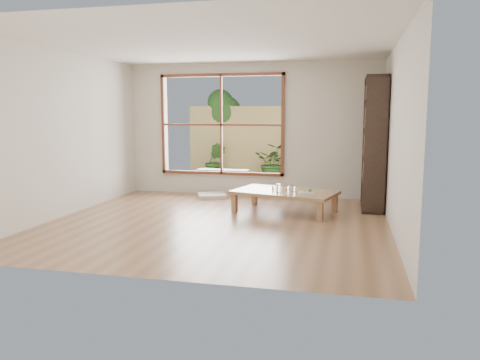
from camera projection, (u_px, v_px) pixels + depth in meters
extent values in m
plane|color=#A27351|center=(218.00, 222.00, 7.02)|extent=(5.00, 5.00, 0.00)
cube|color=tan|center=(285.00, 192.00, 7.69)|extent=(1.82, 1.31, 0.05)
cube|color=tan|center=(234.00, 203.00, 7.73)|extent=(0.10, 0.10, 0.31)
cube|color=tan|center=(255.00, 196.00, 8.39)|extent=(0.10, 0.10, 0.31)
cube|color=tan|center=(320.00, 212.00, 7.05)|extent=(0.10, 0.10, 0.31)
cube|color=tan|center=(335.00, 203.00, 7.71)|extent=(0.10, 0.10, 0.31)
cube|color=silver|center=(212.00, 195.00, 9.10)|extent=(0.69, 0.69, 0.08)
cube|color=#32231C|center=(374.00, 144.00, 7.88)|extent=(0.36, 1.00, 2.23)
cylinder|color=silver|center=(278.00, 188.00, 7.55)|extent=(0.07, 0.07, 0.14)
cylinder|color=silver|center=(293.00, 188.00, 7.63)|extent=(0.07, 0.07, 0.10)
cylinder|color=silver|center=(287.00, 187.00, 7.80)|extent=(0.06, 0.06, 0.08)
cylinder|color=silver|center=(274.00, 187.00, 7.79)|extent=(0.06, 0.06, 0.08)
cube|color=white|center=(306.00, 193.00, 7.44)|extent=(0.28, 0.22, 0.02)
sphere|color=#4C7E32|center=(310.00, 190.00, 7.46)|extent=(0.06, 0.06, 0.06)
cube|color=gold|center=(304.00, 192.00, 7.41)|extent=(0.05, 0.04, 0.02)
cube|color=beige|center=(302.00, 191.00, 7.48)|extent=(0.06, 0.05, 0.02)
cylinder|color=silver|center=(307.00, 193.00, 7.38)|extent=(0.14, 0.03, 0.01)
cube|color=#383028|center=(235.00, 186.00, 10.59)|extent=(2.80, 2.00, 0.05)
cube|color=#32231C|center=(223.00, 171.00, 10.38)|extent=(1.16, 0.37, 0.05)
cube|color=#32231C|center=(199.00, 179.00, 10.42)|extent=(0.06, 0.06, 0.32)
cube|color=#32231C|center=(202.00, 177.00, 10.66)|extent=(0.06, 0.06, 0.32)
cube|color=#32231C|center=(245.00, 180.00, 10.15)|extent=(0.06, 0.06, 0.32)
cube|color=#32231C|center=(248.00, 179.00, 10.40)|extent=(0.06, 0.06, 0.32)
cube|color=tan|center=(245.00, 143.00, 11.43)|extent=(2.80, 0.06, 1.80)
imported|color=#2E5B21|center=(274.00, 162.00, 11.00)|extent=(0.87, 0.77, 0.91)
imported|color=#2E5B21|center=(215.00, 161.00, 11.37)|extent=(0.57, 0.50, 0.91)
cylinder|color=#4C3D2D|center=(221.00, 146.00, 11.89)|extent=(0.14, 0.14, 1.60)
sphere|color=#2E5B21|center=(225.00, 112.00, 11.74)|extent=(0.84, 0.84, 0.84)
sphere|color=#2E5B21|center=(216.00, 120.00, 11.91)|extent=(0.70, 0.70, 0.70)
sphere|color=#2E5B21|center=(220.00, 102.00, 11.63)|extent=(0.64, 0.64, 0.64)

